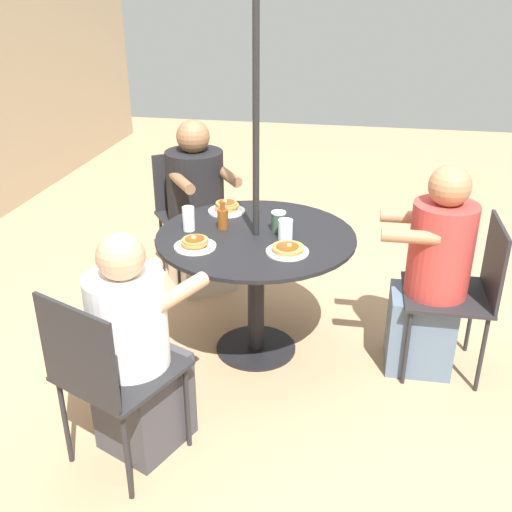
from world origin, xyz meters
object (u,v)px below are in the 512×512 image
Objects in this scene: patio_chair_north at (189,207)px; pancake_plate_c at (227,208)px; patio_chair_east at (106,370)px; drinking_glass_b at (285,229)px; patio_table at (256,258)px; diner_north at (198,214)px; patio_chair_south at (464,286)px; diner_south at (431,280)px; pancake_plate_a at (195,244)px; coffee_cup at (279,221)px; drinking_glass_a at (189,219)px; syrup_bottle at (223,218)px; diner_east at (136,355)px; pancake_plate_b at (288,250)px.

patio_chair_north is 0.78m from pancake_plate_c.
patio_chair_east is at bearing 170.91° from pancake_plate_c.
patio_table is at bearing 79.88° from drinking_glass_b.
diner_north reaches higher than patio_chair_south.
diner_north is 10.79× the size of drinking_glass_b.
patio_chair_east is (-1.04, 0.45, -0.08)m from patio_table.
patio_table is at bearing 90.00° from diner_south.
drinking_glass_b is (0.20, -0.45, 0.03)m from pancake_plate_a.
patio_chair_south is at bearing 117.64° from patio_chair_north.
pancake_plate_a is 0.50m from coffee_cup.
patio_table is 8.07× the size of drinking_glass_a.
patio_chair_north is 1.29m from drinking_glass_b.
syrup_bottle is 1.44× the size of coffee_cup.
diner_south is at bearing -94.32° from coffee_cup.
drinking_glass_a is (-0.02, 1.34, 0.27)m from diner_south.
patio_table is 0.44m from drinking_glass_a.
coffee_cup is at bearing -80.00° from drinking_glass_a.
diner_east is 1.00m from syrup_bottle.
drinking_glass_a reaches higher than pancake_plate_b.
patio_table is 0.33m from pancake_plate_b.
diner_east reaches higher than drinking_glass_b.
patio_chair_south is at bearing -87.20° from drinking_glass_b.
drinking_glass_a is (0.87, -0.00, 0.31)m from diner_east.
patio_chair_east is 4.05× the size of pancake_plate_a.
patio_chair_north is at bearing 18.20° from pancake_plate_a.
diner_north is at bearing 90.00° from patio_chair_north.
patio_chair_east is at bearing -90.00° from diner_east.
drinking_glass_b reaches higher than pancake_plate_a.
diner_south is 10.79× the size of coffee_cup.
diner_east is at bearing 60.39° from diner_north.
drinking_glass_a is at bearing 90.07° from patio_chair_south.
coffee_cup is (0.28, 0.09, 0.04)m from pancake_plate_b.
pancake_plate_c is at bearing 104.49° from patio_chair_east.
drinking_glass_a is at bearing 71.35° from pancake_plate_b.
patio_chair_north is 0.18m from diner_north.
patio_chair_north reaches higher than pancake_plate_c.
drinking_glass_a is (-0.32, 0.14, 0.04)m from pancake_plate_c.
syrup_bottle reaches higher than patio_chair_east.
diner_north reaches higher than drinking_glass_b.
diner_east reaches higher than patio_chair_south.
diner_north is 0.86m from syrup_bottle.
drinking_glass_b reaches higher than pancake_plate_b.
diner_east is 0.71m from pancake_plate_a.
patio_table is at bearing 90.00° from patio_chair_east.
patio_chair_east is at bearing 166.86° from syrup_bottle.
diner_north reaches higher than patio_table.
pancake_plate_c is 0.42m from coffee_cup.
patio_chair_north and patio_chair_east have the same top height.
patio_chair_north is 5.62× the size of syrup_bottle.
pancake_plate_a is at bearing 104.84° from diner_east.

